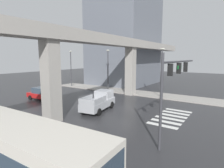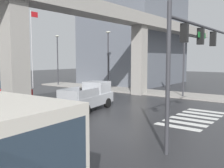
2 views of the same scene
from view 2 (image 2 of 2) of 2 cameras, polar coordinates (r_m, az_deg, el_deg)
ground_plane at (r=20.47m, az=2.54°, el=-5.39°), size 120.00×120.00×0.00m
crosswalk_stripes at (r=17.93m, az=17.83°, el=-7.25°), size 6.05×2.80×0.01m
elevated_overpass at (r=22.23m, az=-4.10°, el=14.61°), size 56.38×1.98×8.67m
sidewalk_east at (r=29.37m, az=9.67°, el=-1.92°), size 4.00×36.00×0.15m
pickup_truck at (r=19.87m, az=-5.09°, el=-2.86°), size 5.35×2.76×2.08m
sedan_red at (r=27.18m, az=-21.67°, el=-1.21°), size 2.21×4.42×1.72m
traffic_signal_mast at (r=12.93m, az=17.52°, el=8.18°), size 8.69×0.32×6.20m
street_lamp_near_corner at (r=26.49m, az=15.81°, el=6.84°), size 0.44×0.70×7.24m
street_lamp_mid_block at (r=31.29m, az=-0.87°, el=6.86°), size 0.44×0.70×7.24m
street_lamp_far_north at (r=37.69m, az=-12.08°, el=6.54°), size 0.44×0.70×7.24m
flagpole at (r=35.87m, az=-17.40°, el=8.64°), size 1.16×0.12×10.26m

